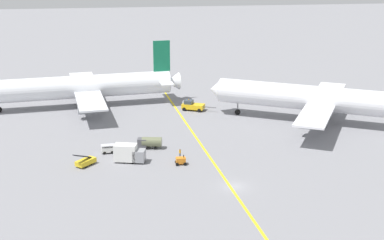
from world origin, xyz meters
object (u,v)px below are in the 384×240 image
at_px(airliner_being_pushed, 314,99).
at_px(gse_baggage_cart_near_cluster, 108,149).
at_px(airliner_at_gate_left, 78,87).
at_px(gse_catering_truck_tall, 129,153).
at_px(gse_gpu_cart_small, 181,161).
at_px(pushback_tug, 193,106).
at_px(gse_fuel_bowser_stubby, 149,142).
at_px(gse_belt_loader_portside, 85,161).
at_px(ground_crew_marshaller_foreground, 180,153).

distance_m(airliner_being_pushed, gse_baggage_cart_near_cluster, 49.64).
distance_m(airliner_at_gate_left, airliner_being_pushed, 58.74).
height_order(gse_catering_truck_tall, gse_gpu_cart_small, gse_catering_truck_tall).
bearing_deg(gse_baggage_cart_near_cluster, airliner_at_gate_left, 101.26).
distance_m(pushback_tug, gse_fuel_bowser_stubby, 29.30).
bearing_deg(gse_catering_truck_tall, gse_fuel_bowser_stubby, 57.98).
distance_m(gse_fuel_bowser_stubby, gse_belt_loader_portside, 14.71).
bearing_deg(airliner_being_pushed, airliner_at_gate_left, 158.24).
relative_size(gse_fuel_bowser_stubby, gse_belt_loader_portside, 1.15).
distance_m(gse_belt_loader_portside, gse_gpu_cart_small, 17.88).
xyz_separation_m(pushback_tug, ground_crew_marshaller_foreground, (-7.34, -32.25, -0.30)).
distance_m(airliner_at_gate_left, gse_belt_loader_portside, 41.69).
bearing_deg(gse_belt_loader_portside, gse_catering_truck_tall, 4.39).
height_order(airliner_being_pushed, gse_fuel_bowser_stubby, airliner_being_pushed).
xyz_separation_m(gse_gpu_cart_small, gse_baggage_cart_near_cluster, (-13.55, 8.26, 0.07)).
bearing_deg(gse_fuel_bowser_stubby, airliner_being_pushed, 17.01).
relative_size(gse_catering_truck_tall, gse_baggage_cart_near_cluster, 2.18).
relative_size(gse_belt_loader_portside, gse_gpu_cart_small, 2.11).
distance_m(airliner_being_pushed, gse_belt_loader_portside, 55.55).
bearing_deg(gse_gpu_cart_small, gse_catering_truck_tall, 163.96).
xyz_separation_m(airliner_at_gate_left, gse_fuel_bowser_stubby, (15.38, -33.76, -3.80)).
xyz_separation_m(gse_catering_truck_tall, ground_crew_marshaller_foreground, (9.88, 1.07, -0.87)).
distance_m(pushback_tug, gse_gpu_cart_small, 36.87).
distance_m(gse_gpu_cart_small, gse_baggage_cart_near_cluster, 15.87).
bearing_deg(gse_baggage_cart_near_cluster, gse_fuel_bowser_stubby, 9.94).
bearing_deg(airliner_being_pushed, gse_belt_loader_portside, -159.25).
bearing_deg(gse_belt_loader_portside, gse_fuel_bowser_stubby, 31.20).
relative_size(gse_fuel_bowser_stubby, ground_crew_marshaller_foreground, 3.03).
height_order(gse_catering_truck_tall, gse_baggage_cart_near_cluster, gse_catering_truck_tall).
distance_m(gse_catering_truck_tall, ground_crew_marshaller_foreground, 9.98).
bearing_deg(pushback_tug, gse_belt_loader_portside, -126.83).
xyz_separation_m(gse_fuel_bowser_stubby, ground_crew_marshaller_foreground, (5.51, -5.91, -0.45)).
bearing_deg(gse_fuel_bowser_stubby, pushback_tug, 63.99).
xyz_separation_m(airliner_at_gate_left, ground_crew_marshaller_foreground, (20.90, -39.67, -4.25)).
relative_size(airliner_at_gate_left, ground_crew_marshaller_foreground, 31.36).
distance_m(gse_belt_loader_portside, ground_crew_marshaller_foreground, 18.17).
height_order(gse_belt_loader_portside, gse_gpu_cart_small, gse_belt_loader_portside).
xyz_separation_m(airliner_at_gate_left, gse_gpu_cart_small, (20.56, -43.49, -4.34)).
bearing_deg(ground_crew_marshaller_foreground, gse_baggage_cart_near_cluster, 162.24).
distance_m(airliner_being_pushed, gse_catering_truck_tall, 47.66).
relative_size(airliner_being_pushed, gse_fuel_bowser_stubby, 8.97).
bearing_deg(ground_crew_marshaller_foreground, gse_belt_loader_portside, -174.63).
bearing_deg(ground_crew_marshaller_foreground, airliner_being_pushed, 28.00).
bearing_deg(gse_baggage_cart_near_cluster, gse_catering_truck_tall, -54.06).
xyz_separation_m(pushback_tug, gse_fuel_bowser_stubby, (-12.85, -26.33, 0.15)).
distance_m(pushback_tug, gse_belt_loader_portside, 42.42).
height_order(pushback_tug, gse_catering_truck_tall, gse_catering_truck_tall).
xyz_separation_m(airliner_being_pushed, ground_crew_marshaller_foreground, (-33.65, -17.90, -4.86)).
relative_size(gse_belt_loader_portside, gse_catering_truck_tall, 0.71).
bearing_deg(airliner_being_pushed, ground_crew_marshaller_foreground, -152.00).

